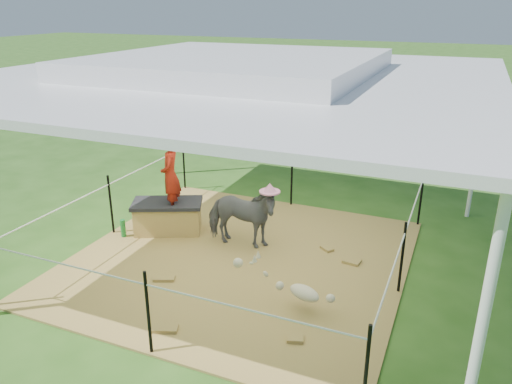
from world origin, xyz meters
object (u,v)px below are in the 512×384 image
at_px(foal, 304,290).
at_px(trash_barrel, 490,152).
at_px(green_bottle, 123,228).
at_px(distant_person, 458,124).
at_px(woman, 170,169).
at_px(straw_bale, 168,218).
at_px(picnic_table_near, 424,121).
at_px(pony, 241,217).

bearing_deg(foal, trash_barrel, 93.56).
relative_size(green_bottle, distant_person, 0.21).
distance_m(woman, trash_barrel, 7.29).
bearing_deg(distant_person, woman, 63.50).
distance_m(straw_bale, distant_person, 8.11).
bearing_deg(straw_bale, woman, 0.00).
distance_m(trash_barrel, distant_person, 1.67).
height_order(green_bottle, picnic_table_near, picnic_table_near).
xyz_separation_m(straw_bale, trash_barrel, (4.79, 5.53, 0.16)).
relative_size(trash_barrel, picnic_table_near, 0.44).
relative_size(woman, distant_person, 0.92).
relative_size(pony, foal, 1.14).
bearing_deg(trash_barrel, foal, -106.98).
relative_size(green_bottle, foal, 0.28).
relative_size(woman, pony, 1.08).
bearing_deg(green_bottle, woman, 34.70).
distance_m(trash_barrel, picnic_table_near, 3.15).
relative_size(green_bottle, picnic_table_near, 0.15).
bearing_deg(straw_bale, trash_barrel, 49.08).
xyz_separation_m(woman, picnic_table_near, (3.05, 8.22, -0.70)).
distance_m(green_bottle, foal, 3.37).
height_order(straw_bale, foal, foal).
xyz_separation_m(woman, trash_barrel, (4.69, 5.53, -0.68)).
xyz_separation_m(foal, picnic_table_near, (0.44, 9.50, 0.09)).
height_order(straw_bale, trash_barrel, trash_barrel).
bearing_deg(pony, distant_person, -26.01).
relative_size(woman, foal, 1.23).
xyz_separation_m(straw_bale, picnic_table_near, (3.15, 8.22, 0.15)).
height_order(straw_bale, picnic_table_near, picnic_table_near).
bearing_deg(trash_barrel, picnic_table_near, 121.36).
bearing_deg(green_bottle, straw_bale, 39.29).
bearing_deg(picnic_table_near, distant_person, -76.05).
height_order(woman, green_bottle, woman).
distance_m(straw_bale, pony, 1.33).
height_order(woman, picnic_table_near, woman).
height_order(green_bottle, trash_barrel, trash_barrel).
xyz_separation_m(foal, distant_person, (1.34, 8.29, 0.36)).
xyz_separation_m(green_bottle, foal, (3.26, -0.83, 0.14)).
distance_m(pony, picnic_table_near, 8.45).
distance_m(pony, foal, 1.90).
bearing_deg(woman, straw_bale, -114.87).
distance_m(straw_bale, green_bottle, 0.72).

